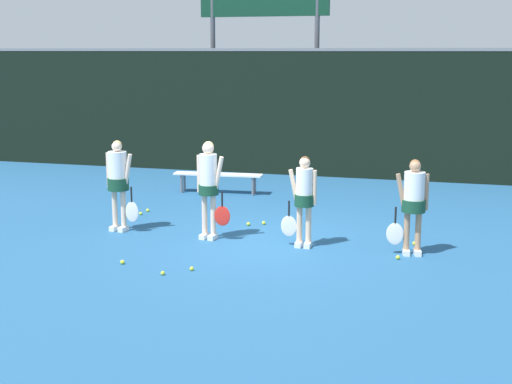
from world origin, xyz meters
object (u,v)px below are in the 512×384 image
Objects in this scene: scoreboard at (264,9)px; tennis_ball_8 at (398,257)px; tennis_ball_5 at (204,226)px; tennis_ball_9 at (163,273)px; player_0 at (118,178)px; bench_courtside at (218,176)px; tennis_ball_7 at (141,213)px; tennis_ball_1 at (248,224)px; player_2 at (304,195)px; tennis_ball_4 at (414,243)px; player_3 at (413,199)px; tennis_ball_6 at (148,210)px; tennis_ball_3 at (192,269)px; player_1 at (209,181)px; tennis_ball_2 at (122,262)px; tennis_ball_0 at (264,223)px.

tennis_ball_8 is (4.57, -8.30, -4.52)m from scoreboard.
tennis_ball_5 is 0.99× the size of tennis_ball_8.
player_0 is at bearing 128.78° from tennis_ball_9.
tennis_ball_7 is (-0.81, -2.69, -0.39)m from bench_courtside.
player_2 is at bearing -41.24° from tennis_ball_1.
player_0 is 25.55× the size of tennis_ball_4.
tennis_ball_8 is (-0.19, -0.36, -0.92)m from player_3.
tennis_ball_3 is at bearing -56.66° from tennis_ball_6.
tennis_ball_2 is at bearing -107.51° from player_1.
player_2 is 24.98× the size of tennis_ball_9.
scoreboard is at bearing 90.52° from player_0.
player_2 is at bearing 3.48° from player_0.
scoreboard is at bearing 95.73° from tennis_ball_5.
tennis_ball_4 is at bearing -8.49° from tennis_ball_7.
tennis_ball_4 is 0.99m from tennis_ball_8.
tennis_ball_8 is at bearing -21.29° from tennis_ball_6.
bench_courtside is 1.21× the size of player_1.
tennis_ball_7 is at bearing 154.71° from player_3.
scoreboard reaches higher than tennis_ball_8.
tennis_ball_4 is (3.66, 0.56, -1.04)m from player_1.
bench_courtside is at bearing 104.00° from tennis_ball_5.
tennis_ball_6 is at bearing 168.43° from tennis_ball_4.
player_0 is 5.51m from player_3.
player_2 reaches higher than tennis_ball_0.
tennis_ball_4 is (2.98, -0.74, -0.00)m from tennis_ball_0.
tennis_ball_9 is (-1.75, -2.19, -0.90)m from player_2.
player_0 is 1.89m from tennis_ball_5.
player_1 is at bearing 66.46° from tennis_ball_2.
player_1 is 2.69m from tennis_ball_7.
tennis_ball_3 is at bearing -81.35° from scoreboard.
tennis_ball_4 reaches higher than tennis_ball_7.
scoreboard is 9.85m from tennis_ball_4.
player_0 reaches higher than tennis_ball_9.
tennis_ball_4 is at bearing -14.01° from tennis_ball_0.
player_0 is at bearing -84.52° from tennis_ball_6.
player_1 reaches higher than tennis_ball_1.
tennis_ball_1 is (2.27, 1.04, -1.00)m from player_0.
tennis_ball_8 is at bearing -26.93° from tennis_ball_1.
player_2 is 2.49m from tennis_ball_3.
player_2 is (3.00, -4.16, 0.51)m from bench_courtside.
tennis_ball_3 is (-3.26, -1.88, -0.93)m from player_3.
scoreboard is 2.66× the size of bench_courtside.
tennis_ball_1 is 3.41m from tennis_ball_9.
tennis_ball_5 is at bearing 123.18° from player_1.
scoreboard reaches higher than tennis_ball_1.
tennis_ball_6 is at bearing 149.60° from tennis_ball_5.
scoreboard is 84.20× the size of tennis_ball_5.
tennis_ball_8 is 1.08× the size of tennis_ball_9.
bench_courtside is at bearing 112.68° from player_1.
tennis_ball_4 is at bearing -56.93° from scoreboard.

